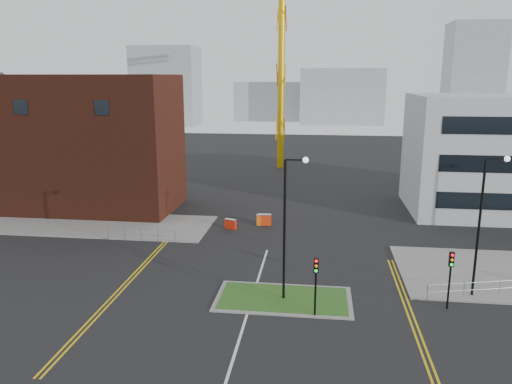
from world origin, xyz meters
TOP-DOWN VIEW (x-y plane):
  - ground at (0.00, 0.00)m, footprint 200.00×200.00m
  - pavement_left at (-20.00, 22.00)m, footprint 28.00×8.00m
  - island_kerb at (2.00, 8.00)m, footprint 8.60×4.60m
  - grass_island at (2.00, 8.00)m, footprint 8.00×4.00m
  - brick_building at (-22.97, 28.00)m, footprint 24.20×10.07m
  - streetlamp_island at (2.22, 8.00)m, footprint 1.46×0.36m
  - streetlamp_right_near at (14.22, 10.00)m, footprint 1.46×0.36m
  - traffic_light_island at (4.00, 5.98)m, footprint 0.28×0.33m
  - traffic_light_right at (12.00, 7.98)m, footprint 0.28×0.33m
  - railing_left at (-11.00, 18.00)m, footprint 6.05×0.05m
  - centre_line at (0.00, 2.00)m, footprint 0.15×30.00m
  - yellow_left_a at (-9.00, 10.00)m, footprint 0.12×24.00m
  - yellow_left_b at (-8.70, 10.00)m, footprint 0.12×24.00m
  - yellow_right_a at (9.50, 6.00)m, footprint 0.12×20.00m
  - yellow_right_b at (9.80, 6.00)m, footprint 0.12×20.00m
  - skyline_a at (-40.00, 120.00)m, footprint 18.00×12.00m
  - skyline_b at (10.00, 130.00)m, footprint 24.00×12.00m
  - skyline_c at (45.00, 125.00)m, footprint 14.00×12.00m
  - skyline_d at (-8.00, 140.00)m, footprint 30.00×12.00m
  - barrier_left at (-1.16, 24.00)m, footprint 1.25×0.62m
  - barrier_mid at (-4.00, 22.43)m, footprint 1.16×0.75m
  - barrier_right at (-1.00, 24.00)m, footprint 1.30×0.52m

SIDE VIEW (x-z plane):
  - ground at x=0.00m, z-range 0.00..0.00m
  - centre_line at x=0.00m, z-range 0.00..0.01m
  - yellow_left_a at x=-9.00m, z-range 0.00..0.01m
  - yellow_left_b at x=-8.70m, z-range 0.00..0.01m
  - yellow_right_a at x=9.50m, z-range 0.00..0.01m
  - yellow_right_b at x=9.80m, z-range 0.00..0.01m
  - island_kerb at x=2.00m, z-range 0.00..0.08m
  - pavement_left at x=-20.00m, z-range 0.00..0.12m
  - grass_island at x=2.00m, z-range 0.00..0.12m
  - barrier_mid at x=-4.00m, z-range 0.04..0.96m
  - barrier_left at x=-1.16m, z-range 0.04..1.05m
  - barrier_right at x=-1.00m, z-range 0.05..1.11m
  - railing_left at x=-11.00m, z-range 0.19..1.29m
  - traffic_light_island at x=4.00m, z-range 0.74..4.39m
  - traffic_light_right at x=12.00m, z-range 0.74..4.39m
  - streetlamp_island at x=2.22m, z-range 0.82..10.00m
  - streetlamp_right_near at x=14.22m, z-range 0.82..10.00m
  - skyline_d at x=-8.00m, z-range 0.00..12.00m
  - brick_building at x=-22.97m, z-range -0.27..13.97m
  - skyline_b at x=10.00m, z-range 0.00..16.00m
  - skyline_a at x=-40.00m, z-range 0.00..22.00m
  - skyline_c at x=45.00m, z-range 0.00..28.00m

